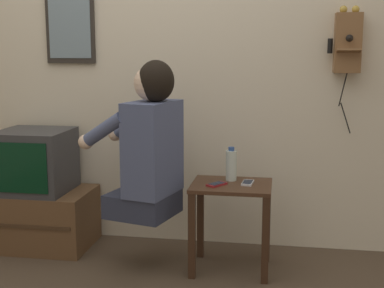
{
  "coord_description": "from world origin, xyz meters",
  "views": [
    {
      "loc": [
        0.76,
        -2.43,
        1.31
      ],
      "look_at": [
        0.26,
        0.56,
        0.77
      ],
      "focal_mm": 50.0,
      "sensor_mm": 36.0,
      "label": 1
    }
  ],
  "objects_px": {
    "wall_phone_antique": "(348,42)",
    "framed_picture": "(70,26)",
    "person": "(149,144)",
    "cell_phone_held": "(217,184)",
    "water_bottle": "(231,165)",
    "cell_phone_spare": "(248,183)",
    "television": "(35,161)"
  },
  "relations": [
    {
      "from": "person",
      "to": "television",
      "type": "bearing_deg",
      "value": 88.87
    },
    {
      "from": "wall_phone_antique",
      "to": "framed_picture",
      "type": "relative_size",
      "value": 1.57
    },
    {
      "from": "framed_picture",
      "to": "water_bottle",
      "type": "bearing_deg",
      "value": -17.03
    },
    {
      "from": "television",
      "to": "water_bottle",
      "type": "bearing_deg",
      "value": -4.0
    },
    {
      "from": "wall_phone_antique",
      "to": "television",
      "type": "bearing_deg",
      "value": -173.95
    },
    {
      "from": "cell_phone_spare",
      "to": "wall_phone_antique",
      "type": "bearing_deg",
      "value": 38.11
    },
    {
      "from": "cell_phone_held",
      "to": "water_bottle",
      "type": "relative_size",
      "value": 0.66
    },
    {
      "from": "person",
      "to": "television",
      "type": "xyz_separation_m",
      "value": [
        -0.83,
        0.24,
        -0.18
      ]
    },
    {
      "from": "person",
      "to": "cell_phone_spare",
      "type": "relative_size",
      "value": 7.13
    },
    {
      "from": "person",
      "to": "framed_picture",
      "type": "xyz_separation_m",
      "value": [
        -0.66,
        0.49,
        0.7
      ]
    },
    {
      "from": "person",
      "to": "cell_phone_spare",
      "type": "bearing_deg",
      "value": -66.59
    },
    {
      "from": "television",
      "to": "wall_phone_antique",
      "type": "relative_size",
      "value": 0.58
    },
    {
      "from": "television",
      "to": "wall_phone_antique",
      "type": "distance_m",
      "value": 2.13
    },
    {
      "from": "framed_picture",
      "to": "water_bottle",
      "type": "height_order",
      "value": "framed_picture"
    },
    {
      "from": "television",
      "to": "cell_phone_spare",
      "type": "bearing_deg",
      "value": -6.39
    },
    {
      "from": "cell_phone_spare",
      "to": "water_bottle",
      "type": "xyz_separation_m",
      "value": [
        -0.1,
        0.07,
        0.09
      ]
    },
    {
      "from": "wall_phone_antique",
      "to": "framed_picture",
      "type": "bearing_deg",
      "value": 178.59
    },
    {
      "from": "television",
      "to": "wall_phone_antique",
      "type": "xyz_separation_m",
      "value": [
        1.97,
        0.21,
        0.76
      ]
    },
    {
      "from": "television",
      "to": "wall_phone_antique",
      "type": "bearing_deg",
      "value": 6.05
    },
    {
      "from": "cell_phone_held",
      "to": "cell_phone_spare",
      "type": "distance_m",
      "value": 0.19
    },
    {
      "from": "wall_phone_antique",
      "to": "cell_phone_held",
      "type": "xyz_separation_m",
      "value": [
        -0.74,
        -0.43,
        -0.81
      ]
    },
    {
      "from": "cell_phone_held",
      "to": "wall_phone_antique",
      "type": "bearing_deg",
      "value": 66.4
    },
    {
      "from": "cell_phone_held",
      "to": "cell_phone_spare",
      "type": "relative_size",
      "value": 1.05
    },
    {
      "from": "wall_phone_antique",
      "to": "framed_picture",
      "type": "xyz_separation_m",
      "value": [
        -1.8,
        0.04,
        0.11
      ]
    },
    {
      "from": "person",
      "to": "framed_picture",
      "type": "bearing_deg",
      "value": 67.99
    },
    {
      "from": "television",
      "to": "framed_picture",
      "type": "height_order",
      "value": "framed_picture"
    },
    {
      "from": "person",
      "to": "water_bottle",
      "type": "xyz_separation_m",
      "value": [
        0.47,
        0.15,
        -0.14
      ]
    },
    {
      "from": "person",
      "to": "cell_phone_held",
      "type": "distance_m",
      "value": 0.46
    },
    {
      "from": "television",
      "to": "wall_phone_antique",
      "type": "height_order",
      "value": "wall_phone_antique"
    },
    {
      "from": "wall_phone_antique",
      "to": "cell_phone_spare",
      "type": "height_order",
      "value": "wall_phone_antique"
    },
    {
      "from": "cell_phone_held",
      "to": "water_bottle",
      "type": "xyz_separation_m",
      "value": [
        0.07,
        0.13,
        0.09
      ]
    },
    {
      "from": "cell_phone_spare",
      "to": "television",
      "type": "bearing_deg",
      "value": 178.95
    }
  ]
}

